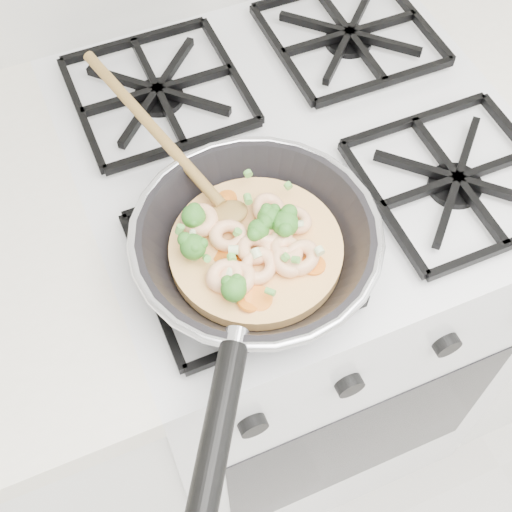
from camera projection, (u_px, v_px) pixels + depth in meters
name	position (u px, v px, depth m)	size (l,w,h in m)	color
stove	(288.00, 299.00, 1.32)	(0.60, 0.60, 0.92)	white
skillet	(254.00, 247.00, 0.79)	(0.33, 0.60, 0.09)	black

